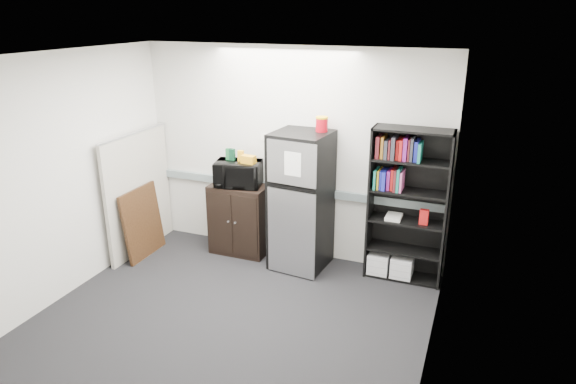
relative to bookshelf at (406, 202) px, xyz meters
The scene contains 18 objects.
floor 2.38m from the bookshelf, 133.90° to the right, with size 4.00×4.00×0.00m, color black.
wall_back 1.56m from the bookshelf, behind, with size 4.00×0.02×2.70m, color silver.
wall_right 1.69m from the bookshelf, 72.54° to the right, with size 0.02×3.50×2.70m, color silver.
wall_left 3.86m from the bookshelf, 155.93° to the right, with size 0.02×3.50×2.70m, color silver.
ceiling 2.78m from the bookshelf, 133.90° to the right, with size 4.00×3.50×0.02m, color white.
electrical_raceway 1.52m from the bookshelf, behind, with size 3.92×0.05×0.10m, color gray.
wall_note 1.95m from the bookshelf, behind, with size 0.14×0.00×0.10m, color white.
bookshelf is the anchor object (origin of this frame).
cubicle_partition 3.45m from the bookshelf, behind, with size 0.06×1.30×1.62m.
cabinet 2.19m from the bookshelf, behind, with size 0.75×0.50×0.94m.
microwave 2.14m from the bookshelf, behind, with size 0.58×0.39×0.32m, color black.
snack_box_a 2.31m from the bookshelf, behind, with size 0.07×0.05×0.15m, color #19572B.
snack_box_b 2.26m from the bookshelf, behind, with size 0.07×0.05×0.15m, color #0B331E.
snack_box_c 2.14m from the bookshelf, behind, with size 0.07×0.05×0.14m, color gold.
snack_bag 2.01m from the bookshelf, behind, with size 0.18×0.10×0.10m, color orange.
refrigerator 1.27m from the bookshelf, behind, with size 0.71×0.74×1.73m.
coffee_can 1.35m from the bookshelf, behind, with size 0.15×0.15×0.20m.
framed_poster 3.37m from the bookshelf, 169.02° to the right, with size 0.14×0.72×0.92m.
Camera 1 is at (2.26, -4.14, 3.09)m, focal length 32.00 mm.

